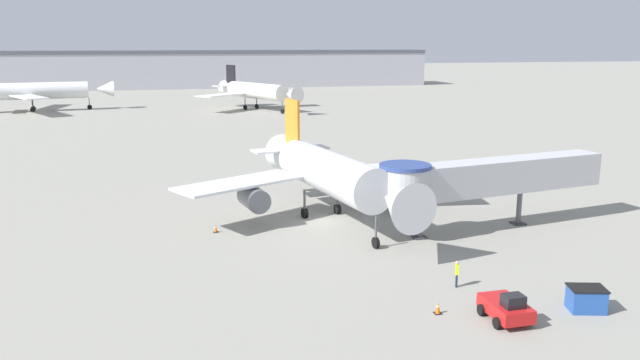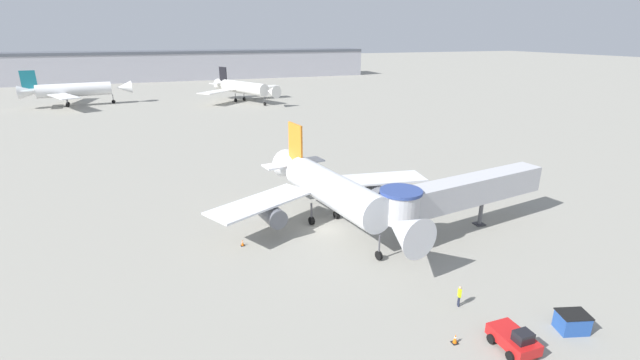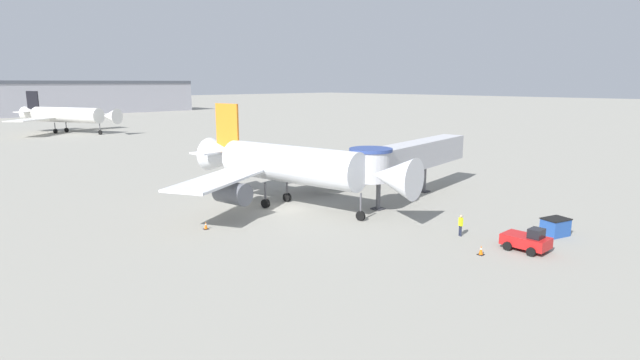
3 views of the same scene
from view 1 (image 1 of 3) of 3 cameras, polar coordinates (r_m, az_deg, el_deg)
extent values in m
plane|color=gray|center=(55.41, 0.30, -3.84)|extent=(800.00, 800.00, 0.00)
cylinder|color=silver|center=(54.48, 0.97, 0.65)|extent=(6.31, 16.15, 3.68)
cone|color=silver|center=(44.74, 7.23, -2.07)|extent=(4.31, 4.61, 3.68)
cone|color=silver|center=(62.73, -2.62, 2.21)|extent=(4.56, 6.06, 3.68)
cube|color=silver|center=(54.00, -7.34, -0.25)|extent=(12.03, 8.93, 0.22)
cube|color=silver|center=(60.07, 6.58, 1.06)|extent=(11.92, 5.64, 0.22)
cube|color=orange|center=(61.97, -2.55, 5.18)|extent=(0.80, 3.28, 4.78)
cube|color=silver|center=(62.87, -2.72, 2.83)|extent=(8.07, 3.60, 0.18)
cylinder|color=#565960|center=(53.71, -6.08, -1.67)|extent=(2.55, 3.59, 2.02)
cylinder|color=#565960|center=(59.11, 6.24, -0.37)|extent=(2.55, 3.59, 2.02)
cylinder|color=#4C4C51|center=(48.18, 5.14, -4.54)|extent=(0.18, 0.18, 2.11)
cylinder|color=black|center=(48.49, 5.11, -5.73)|extent=(0.41, 0.93, 0.90)
cylinder|color=#4C4C51|center=(56.23, -1.42, -2.00)|extent=(0.22, 0.22, 2.11)
cylinder|color=black|center=(56.50, -1.42, -3.04)|extent=(0.55, 0.96, 0.90)
cylinder|color=#4C4C51|center=(57.56, 1.61, -1.66)|extent=(0.22, 0.22, 2.11)
cylinder|color=black|center=(57.83, 1.60, -2.68)|extent=(0.55, 0.96, 0.90)
cube|color=#B7B7BC|center=(55.15, 16.42, 0.42)|extent=(19.56, 5.53, 2.80)
cylinder|color=#B7B7BC|center=(49.60, 7.75, -0.49)|extent=(3.90, 3.90, 2.80)
cylinder|color=navy|center=(49.28, 7.81, 1.26)|extent=(4.10, 4.10, 0.30)
cylinder|color=#56565B|center=(51.13, 9.15, -3.57)|extent=(0.44, 0.44, 3.13)
cube|color=#333338|center=(51.56, 9.09, -5.18)|extent=(1.10, 1.10, 0.12)
cylinder|color=#56565B|center=(57.05, 17.74, -2.34)|extent=(0.44, 0.44, 3.13)
cube|color=#333338|center=(57.43, 17.64, -3.79)|extent=(1.10, 1.10, 0.12)
cube|color=red|center=(37.84, 16.60, -11.16)|extent=(1.95, 3.26, 0.79)
cube|color=black|center=(36.98, 17.25, -10.51)|extent=(1.16, 0.92, 0.71)
cylinder|color=black|center=(36.83, 15.93, -12.46)|extent=(0.31, 0.66, 0.66)
cylinder|color=black|center=(37.80, 18.57, -11.97)|extent=(0.31, 0.66, 0.66)
cylinder|color=black|center=(38.23, 14.58, -11.42)|extent=(0.31, 0.66, 0.66)
cylinder|color=black|center=(39.17, 17.15, -10.99)|extent=(0.31, 0.66, 0.66)
cube|color=#234C9E|center=(40.69, 23.16, -10.02)|extent=(2.31, 1.97, 1.37)
cube|color=black|center=(40.43, 23.25, -9.06)|extent=(2.45, 2.09, 0.08)
cube|color=black|center=(53.12, -9.51, -4.72)|extent=(0.41, 0.41, 0.04)
cone|color=orange|center=(53.02, -9.53, -4.37)|extent=(0.28, 0.28, 0.63)
cylinder|color=white|center=(53.00, -9.53, -4.29)|extent=(0.15, 0.15, 0.08)
cube|color=black|center=(38.02, 10.71, -11.88)|extent=(0.44, 0.44, 0.04)
cone|color=orange|center=(37.88, 10.73, -11.38)|extent=(0.30, 0.30, 0.68)
cylinder|color=white|center=(37.84, 10.74, -11.27)|extent=(0.17, 0.17, 0.08)
cylinder|color=#1E2338|center=(41.85, 12.38, -9.02)|extent=(0.13, 0.13, 0.86)
cylinder|color=#1E2338|center=(42.02, 12.36, -8.93)|extent=(0.13, 0.13, 0.86)
cube|color=#D1E019|center=(41.66, 12.42, -7.98)|extent=(0.31, 0.39, 0.68)
sphere|color=tan|center=(41.51, 12.45, -7.39)|extent=(0.23, 0.23, 0.23)
cylinder|color=white|center=(147.90, -5.82, 8.11)|extent=(11.95, 19.60, 3.66)
cone|color=white|center=(137.03, -2.60, 7.82)|extent=(5.05, 5.22, 3.66)
cone|color=white|center=(157.30, -8.17, 8.31)|extent=(5.68, 6.54, 3.66)
cube|color=white|center=(145.69, -9.05, 7.70)|extent=(12.39, 12.12, 0.22)
cube|color=white|center=(154.72, -3.85, 8.10)|extent=(13.13, 6.35, 0.22)
cube|color=black|center=(156.87, -8.16, 9.50)|extent=(1.88, 3.56, 4.76)
cube|color=white|center=(157.49, -8.23, 8.54)|extent=(8.90, 6.13, 0.18)
cylinder|color=#4C4C51|center=(140.08, -3.47, 6.73)|extent=(0.18, 0.18, 2.11)
cylinder|color=black|center=(140.19, -3.47, 6.30)|extent=(0.71, 1.10, 1.10)
cylinder|color=#4C4C51|center=(149.29, -6.87, 7.02)|extent=(0.22, 0.22, 2.11)
cylinder|color=black|center=(149.39, -6.86, 6.61)|extent=(0.84, 1.16, 1.10)
cylinder|color=#4C4C51|center=(151.12, -5.82, 7.11)|extent=(0.22, 0.22, 2.11)
cylinder|color=black|center=(151.22, -5.81, 6.71)|extent=(0.84, 1.16, 1.10)
cylinder|color=white|center=(158.47, -24.01, 7.47)|extent=(19.89, 6.34, 3.84)
cone|color=white|center=(158.61, -19.13, 7.86)|extent=(4.69, 4.36, 3.84)
cube|color=white|center=(150.11, -25.08, 6.89)|extent=(9.96, 14.00, 0.22)
cube|color=white|center=(167.14, -24.82, 7.37)|extent=(7.08, 13.90, 0.22)
cylinder|color=#4C4C51|center=(158.70, -20.34, 6.67)|extent=(0.18, 0.18, 2.21)
cylinder|color=black|center=(158.80, -20.31, 6.28)|extent=(1.12, 0.40, 1.10)
cylinder|color=#4C4C51|center=(157.08, -24.82, 6.25)|extent=(0.22, 0.22, 2.21)
cylinder|color=black|center=(157.18, -24.78, 5.85)|extent=(1.14, 0.54, 1.10)
cylinder|color=#4C4C51|center=(160.52, -24.77, 6.36)|extent=(0.22, 0.22, 2.21)
cylinder|color=black|center=(160.62, -24.73, 5.97)|extent=(1.14, 0.54, 1.10)
cube|color=#A8A8B2|center=(226.92, -11.75, 9.76)|extent=(169.44, 18.40, 11.73)
cube|color=#4C515B|center=(226.73, -11.82, 11.39)|extent=(169.44, 18.77, 1.20)
camera|label=2|loc=(12.68, -27.18, 33.43)|focal=24.00mm
camera|label=3|loc=(22.40, -63.66, -2.79)|focal=28.00mm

